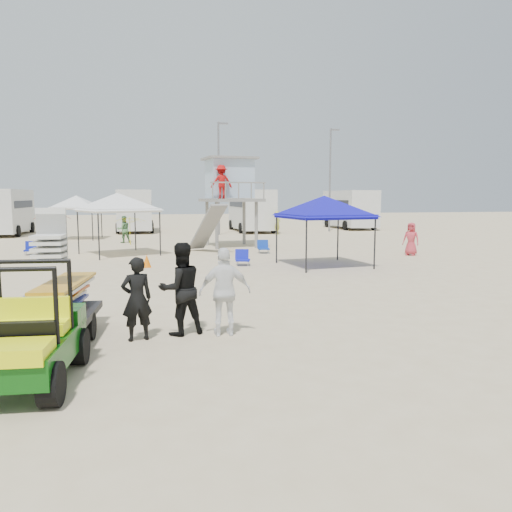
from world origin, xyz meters
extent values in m
plane|color=beige|center=(0.00, 0.00, 0.00)|extent=(140.00, 140.00, 0.00)
cube|color=#0B490D|center=(-3.82, -1.24, 0.51)|extent=(1.34, 2.42, 0.41)
cube|color=#F7FF0D|center=(-3.82, -1.24, 0.77)|extent=(1.11, 0.74, 0.22)
cube|color=black|center=(-3.82, 1.06, 0.49)|extent=(1.52, 2.10, 0.13)
cylinder|color=black|center=(-4.40, 1.06, 0.26)|extent=(0.25, 0.54, 0.53)
imported|color=black|center=(-2.32, 0.76, 0.81)|extent=(0.67, 0.52, 1.62)
imported|color=black|center=(-1.47, 1.01, 0.93)|extent=(1.06, 0.93, 1.85)
imported|color=white|center=(-0.62, 0.76, 0.88)|extent=(1.04, 0.46, 1.76)
cylinder|color=gray|center=(1.32, 17.09, 1.24)|extent=(0.18, 0.18, 2.48)
cube|color=gray|center=(2.41, 18.18, 2.56)|extent=(3.29, 3.29, 0.16)
cube|color=#ACC6DE|center=(2.41, 18.48, 3.72)|extent=(2.49, 2.23, 2.08)
imported|color=#B20F0F|center=(1.62, 17.19, 3.50)|extent=(1.12, 0.65, 1.74)
cylinder|color=black|center=(3.30, 8.38, 1.02)|extent=(0.06, 0.06, 2.03)
pyramid|color=#1310AE|center=(4.73, 9.81, 2.78)|extent=(3.38, 3.38, 0.80)
cube|color=#1310AE|center=(4.73, 9.81, 1.98)|extent=(3.38, 3.38, 0.18)
cylinder|color=black|center=(-4.86, 14.04, 1.08)|extent=(0.06, 0.06, 2.17)
pyramid|color=white|center=(-3.42, 15.48, 2.92)|extent=(4.02, 4.02, 0.80)
cube|color=white|center=(-3.42, 15.48, 2.12)|extent=(4.02, 4.02, 0.18)
cylinder|color=black|center=(-7.78, 23.94, 1.03)|extent=(0.06, 0.06, 2.07)
pyramid|color=white|center=(-6.52, 25.20, 2.82)|extent=(3.02, 3.02, 0.80)
cube|color=white|center=(-6.52, 25.20, 2.02)|extent=(3.02, 3.02, 0.18)
imported|color=#B71613|center=(-7.34, 21.21, 0.93)|extent=(2.49, 2.52, 1.86)
imported|color=yellow|center=(-3.03, 20.44, 0.82)|extent=(2.54, 2.54, 1.64)
cone|color=orange|center=(-0.88, 8.87, 0.25)|extent=(0.34, 0.34, 0.50)
cone|color=orange|center=(-2.14, 10.89, 0.25)|extent=(0.34, 0.34, 0.50)
cube|color=#0D1A94|center=(-7.52, 16.33, 0.22)|extent=(0.56, 0.53, 0.06)
cube|color=#0D1A94|center=(-7.52, 16.57, 0.42)|extent=(0.55, 0.20, 0.44)
cylinder|color=#B2B2B7|center=(-7.74, 16.13, 0.10)|extent=(0.03, 0.03, 0.20)
cube|color=#1019B7|center=(1.62, 10.57, 0.22)|extent=(0.66, 0.63, 0.06)
cube|color=#1019B7|center=(1.62, 10.81, 0.42)|extent=(0.57, 0.32, 0.44)
cylinder|color=#B2B2B7|center=(1.40, 10.37, 0.10)|extent=(0.03, 0.03, 0.20)
cube|color=#0F35A3|center=(3.43, 14.65, 0.22)|extent=(0.61, 0.57, 0.06)
cube|color=#0F35A3|center=(3.43, 14.89, 0.42)|extent=(0.56, 0.25, 0.44)
cylinder|color=#B2B2B7|center=(3.21, 14.45, 0.10)|extent=(0.03, 0.03, 0.20)
cube|color=silver|center=(-12.00, 30.00, 1.75)|extent=(2.50, 6.80, 3.00)
cube|color=black|center=(-12.00, 30.00, 2.20)|extent=(2.54, 5.44, 0.50)
cube|color=silver|center=(-3.00, 31.50, 1.75)|extent=(2.50, 6.50, 3.00)
cube|color=black|center=(-3.00, 31.50, 2.20)|extent=(2.54, 5.20, 0.50)
cylinder|color=black|center=(-4.25, 29.42, 0.40)|extent=(0.25, 0.80, 0.80)
cube|color=silver|center=(6.00, 30.00, 1.75)|extent=(2.50, 7.00, 3.00)
cube|color=black|center=(6.00, 30.00, 2.20)|extent=(2.54, 5.60, 0.50)
cylinder|color=black|center=(4.75, 27.76, 0.40)|extent=(0.25, 0.80, 0.80)
cube|color=silver|center=(15.00, 31.50, 1.75)|extent=(2.50, 6.60, 3.00)
cube|color=black|center=(15.00, 31.50, 2.20)|extent=(2.54, 5.28, 0.50)
cylinder|color=black|center=(13.75, 29.39, 0.40)|extent=(0.25, 0.80, 0.80)
cylinder|color=slate|center=(3.00, 27.00, 4.00)|extent=(0.14, 0.14, 8.00)
cylinder|color=slate|center=(12.00, 28.50, 4.00)|extent=(0.14, 0.14, 8.00)
imported|color=#B4B945|center=(7.17, 26.19, 0.86)|extent=(0.68, 0.75, 1.71)
imported|color=#507F4C|center=(-3.47, 21.83, 0.80)|extent=(0.94, 0.84, 1.61)
imported|color=#C23743|center=(9.99, 12.36, 0.77)|extent=(0.88, 0.88, 1.54)
camera|label=1|loc=(-2.08, -8.85, 2.75)|focal=35.00mm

